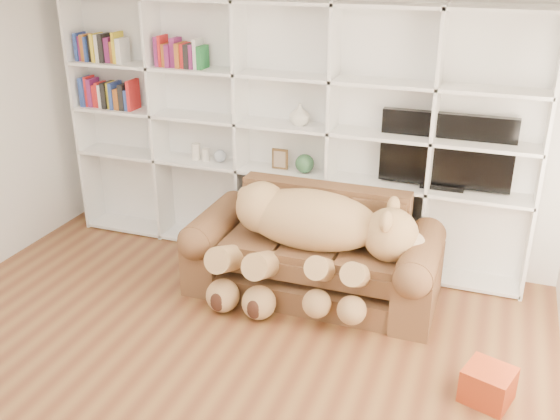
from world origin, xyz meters
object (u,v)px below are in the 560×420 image
at_px(sofa, 314,257).
at_px(teddy_bear, 309,234).
at_px(gift_box, 488,385).
at_px(tv, 446,152).

bearing_deg(sofa, teddy_bear, -87.88).
relative_size(sofa, gift_box, 6.95).
bearing_deg(gift_box, teddy_bear, 152.37).
bearing_deg(teddy_bear, tv, 39.10).
xyz_separation_m(teddy_bear, tv, (0.95, 0.84, 0.56)).
height_order(gift_box, tv, tv).
xyz_separation_m(sofa, gift_box, (1.52, -0.97, -0.21)).
distance_m(sofa, teddy_bear, 0.35).
distance_m(teddy_bear, gift_box, 1.78).
bearing_deg(gift_box, tv, 108.91).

